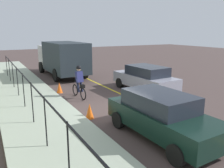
% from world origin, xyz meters
% --- Properties ---
extents(ground_plane, '(80.00, 80.00, 0.00)m').
position_xyz_m(ground_plane, '(0.00, 0.00, 0.00)').
color(ground_plane, '#4A3A37').
extents(lane_line_centre, '(36.00, 0.12, 0.01)m').
position_xyz_m(lane_line_centre, '(0.00, -1.60, 0.00)').
color(lane_line_centre, yellow).
rests_on(lane_line_centre, ground).
extents(sidewalk, '(40.00, 3.20, 0.15)m').
position_xyz_m(sidewalk, '(0.00, 3.40, 0.07)').
color(sidewalk, '#A2AC98').
rests_on(sidewalk, ground).
extents(iron_fence, '(19.72, 0.04, 1.60)m').
position_xyz_m(iron_fence, '(1.00, 3.80, 1.36)').
color(iron_fence, black).
rests_on(iron_fence, sidewalk).
extents(cyclist_lead, '(1.71, 0.38, 1.83)m').
position_xyz_m(cyclist_lead, '(2.66, 0.82, 0.91)').
color(cyclist_lead, black).
rests_on(cyclist_lead, ground).
extents(patrol_sedan, '(4.49, 2.11, 1.58)m').
position_xyz_m(patrol_sedan, '(2.14, -3.28, 0.82)').
color(patrol_sedan, '#9090A1').
rests_on(patrol_sedan, ground).
extents(parked_sedan_rear, '(4.46, 2.05, 1.58)m').
position_xyz_m(parked_sedan_rear, '(-3.27, 0.07, 0.82)').
color(parked_sedan_rear, black).
rests_on(parked_sedan_rear, ground).
extents(box_truck_background, '(6.77, 2.68, 2.78)m').
position_xyz_m(box_truck_background, '(9.36, -0.28, 1.55)').
color(box_truck_background, '#222A31').
rests_on(box_truck_background, ground).
extents(traffic_cone_near, '(0.36, 0.36, 0.65)m').
position_xyz_m(traffic_cone_near, '(-0.43, 1.56, 0.33)').
color(traffic_cone_near, orange).
rests_on(traffic_cone_near, ground).
extents(traffic_cone_far, '(0.36, 0.36, 0.63)m').
position_xyz_m(traffic_cone_far, '(4.29, 1.49, 0.31)').
color(traffic_cone_far, orange).
rests_on(traffic_cone_far, ground).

